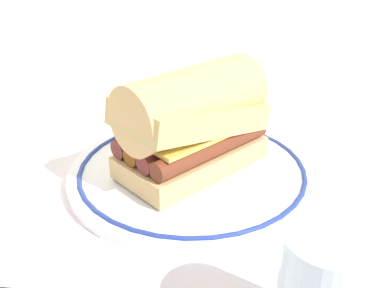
# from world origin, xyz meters

# --- Properties ---
(ground_plane) EXTENTS (1.50, 1.50, 0.00)m
(ground_plane) POSITION_xyz_m (0.00, 0.00, 0.00)
(ground_plane) COLOR silver
(plate) EXTENTS (0.30, 0.30, 0.01)m
(plate) POSITION_xyz_m (0.03, 0.03, 0.01)
(plate) COLOR white
(plate) RESTS_ON ground_plane
(sausage_sandwich) EXTENTS (0.19, 0.13, 0.12)m
(sausage_sandwich) POSITION_xyz_m (0.03, 0.03, 0.08)
(sausage_sandwich) COLOR tan
(sausage_sandwich) RESTS_ON plate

